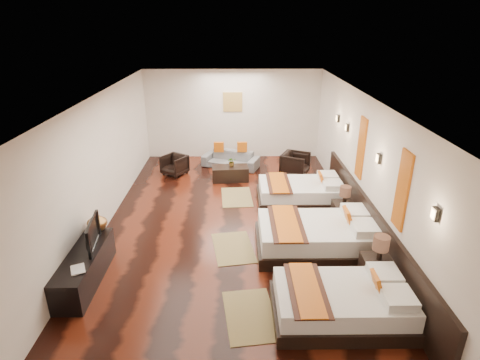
{
  "coord_description": "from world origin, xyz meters",
  "views": [
    {
      "loc": [
        0.09,
        -7.55,
        4.22
      ],
      "look_at": [
        0.18,
        0.02,
        1.1
      ],
      "focal_mm": 29.4,
      "sensor_mm": 36.0,
      "label": 1
    }
  ],
  "objects_px": {
    "bed_mid": "(319,236)",
    "coffee_table": "(230,173)",
    "bed_far": "(301,192)",
    "table_plant": "(232,162)",
    "book": "(71,271)",
    "nightstand_a": "(377,269)",
    "sofa": "(231,159)",
    "tv": "(88,234)",
    "nightstand_b": "(343,211)",
    "tv_console": "(85,268)",
    "armchair_right": "(295,164)",
    "figurine": "(97,221)",
    "bed_near": "(343,303)",
    "armchair_left": "(174,165)"
  },
  "relations": [
    {
      "from": "bed_mid",
      "to": "coffee_table",
      "type": "height_order",
      "value": "bed_mid"
    },
    {
      "from": "bed_far",
      "to": "table_plant",
      "type": "xyz_separation_m",
      "value": [
        -1.72,
        1.53,
        0.26
      ]
    },
    {
      "from": "bed_mid",
      "to": "book",
      "type": "distance_m",
      "value": 4.45
    },
    {
      "from": "nightstand_a",
      "to": "coffee_table",
      "type": "xyz_separation_m",
      "value": [
        -2.51,
        4.78,
        -0.14
      ]
    },
    {
      "from": "sofa",
      "to": "coffee_table",
      "type": "relative_size",
      "value": 1.69
    },
    {
      "from": "bed_far",
      "to": "tv",
      "type": "bearing_deg",
      "value": -145.33
    },
    {
      "from": "nightstand_b",
      "to": "tv",
      "type": "height_order",
      "value": "tv"
    },
    {
      "from": "tv_console",
      "to": "sofa",
      "type": "bearing_deg",
      "value": 66.62
    },
    {
      "from": "coffee_table",
      "to": "tv",
      "type": "bearing_deg",
      "value": -118.8
    },
    {
      "from": "bed_mid",
      "to": "armchair_right",
      "type": "relative_size",
      "value": 3.19
    },
    {
      "from": "figurine",
      "to": "sofa",
      "type": "bearing_deg",
      "value": 63.18
    },
    {
      "from": "figurine",
      "to": "armchair_right",
      "type": "distance_m",
      "value": 5.97
    },
    {
      "from": "figurine",
      "to": "armchair_right",
      "type": "xyz_separation_m",
      "value": [
        4.3,
        4.12,
        -0.4
      ]
    },
    {
      "from": "nightstand_a",
      "to": "table_plant",
      "type": "relative_size",
      "value": 3.79
    },
    {
      "from": "tv",
      "to": "bed_near",
      "type": "bearing_deg",
      "value": -113.22
    },
    {
      "from": "nightstand_a",
      "to": "figurine",
      "type": "distance_m",
      "value": 5.06
    },
    {
      "from": "tv",
      "to": "bed_mid",
      "type": "bearing_deg",
      "value": -87.69
    },
    {
      "from": "bed_far",
      "to": "coffee_table",
      "type": "bearing_deg",
      "value": 140.32
    },
    {
      "from": "table_plant",
      "to": "nightstand_a",
      "type": "bearing_deg",
      "value": -63.02
    },
    {
      "from": "bed_mid",
      "to": "tv",
      "type": "height_order",
      "value": "tv"
    },
    {
      "from": "tv",
      "to": "nightstand_b",
      "type": "bearing_deg",
      "value": -77.51
    },
    {
      "from": "bed_far",
      "to": "figurine",
      "type": "relative_size",
      "value": 5.46
    },
    {
      "from": "table_plant",
      "to": "armchair_right",
      "type": "bearing_deg",
      "value": 9.11
    },
    {
      "from": "bed_far",
      "to": "nightstand_a",
      "type": "distance_m",
      "value": 3.4
    },
    {
      "from": "bed_near",
      "to": "coffee_table",
      "type": "distance_m",
      "value": 5.78
    },
    {
      "from": "armchair_left",
      "to": "table_plant",
      "type": "height_order",
      "value": "table_plant"
    },
    {
      "from": "nightstand_a",
      "to": "armchair_left",
      "type": "bearing_deg",
      "value": 128.27
    },
    {
      "from": "figurine",
      "to": "armchair_right",
      "type": "bearing_deg",
      "value": 43.76
    },
    {
      "from": "tv_console",
      "to": "bed_near",
      "type": "bearing_deg",
      "value": -12.53
    },
    {
      "from": "armchair_left",
      "to": "table_plant",
      "type": "relative_size",
      "value": 2.46
    },
    {
      "from": "bed_near",
      "to": "sofa",
      "type": "xyz_separation_m",
      "value": [
        -1.76,
        6.56,
        -0.02
      ]
    },
    {
      "from": "tv_console",
      "to": "table_plant",
      "type": "bearing_deg",
      "value": 61.9
    },
    {
      "from": "tv_console",
      "to": "book",
      "type": "xyz_separation_m",
      "value": [
        0.0,
        -0.51,
        0.29
      ]
    },
    {
      "from": "bed_mid",
      "to": "coffee_table",
      "type": "relative_size",
      "value": 2.35
    },
    {
      "from": "book",
      "to": "armchair_left",
      "type": "xyz_separation_m",
      "value": [
        0.81,
        5.55,
        -0.27
      ]
    },
    {
      "from": "book",
      "to": "figurine",
      "type": "bearing_deg",
      "value": 90.0
    },
    {
      "from": "bed_far",
      "to": "armchair_right",
      "type": "height_order",
      "value": "bed_far"
    },
    {
      "from": "bed_near",
      "to": "armchair_left",
      "type": "relative_size",
      "value": 3.24
    },
    {
      "from": "bed_mid",
      "to": "figurine",
      "type": "xyz_separation_m",
      "value": [
        -4.2,
        -0.14,
        0.43
      ]
    },
    {
      "from": "armchair_left",
      "to": "table_plant",
      "type": "bearing_deg",
      "value": 20.43
    },
    {
      "from": "tv",
      "to": "book",
      "type": "distance_m",
      "value": 0.79
    },
    {
      "from": "bed_mid",
      "to": "bed_far",
      "type": "bearing_deg",
      "value": 90.09
    },
    {
      "from": "nightstand_a",
      "to": "bed_near",
      "type": "bearing_deg",
      "value": -135.7
    },
    {
      "from": "armchair_right",
      "to": "coffee_table",
      "type": "distance_m",
      "value": 1.91
    },
    {
      "from": "armchair_left",
      "to": "coffee_table",
      "type": "distance_m",
      "value": 1.69
    },
    {
      "from": "bed_near",
      "to": "bed_mid",
      "type": "distance_m",
      "value": 1.89
    },
    {
      "from": "nightstand_b",
      "to": "figurine",
      "type": "xyz_separation_m",
      "value": [
        -4.95,
        -1.2,
        0.43
      ]
    },
    {
      "from": "bed_far",
      "to": "armchair_left",
      "type": "height_order",
      "value": "bed_far"
    },
    {
      "from": "bed_far",
      "to": "table_plant",
      "type": "bearing_deg",
      "value": 138.3
    },
    {
      "from": "figurine",
      "to": "sofa",
      "type": "distance_m",
      "value": 5.41
    }
  ]
}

